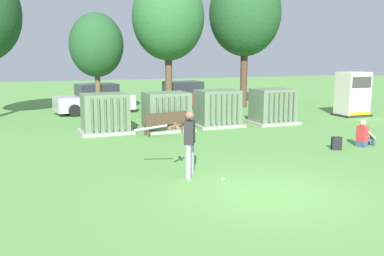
{
  "coord_description": "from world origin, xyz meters",
  "views": [
    {
      "loc": [
        -5.2,
        -8.37,
        3.15
      ],
      "look_at": [
        -0.47,
        3.5,
        1.0
      ],
      "focal_mm": 40.45,
      "sensor_mm": 36.0,
      "label": 1
    }
  ],
  "objects": [
    {
      "name": "ground_plane",
      "position": [
        0.0,
        0.0,
        0.0
      ],
      "size": [
        96.0,
        96.0,
        0.0
      ],
      "primitive_type": "plane",
      "color": "#5B9947"
    },
    {
      "name": "transformer_west",
      "position": [
        -2.02,
        9.22,
        0.79
      ],
      "size": [
        2.1,
        1.7,
        1.62
      ],
      "color": "#9E9B93",
      "rests_on": "ground"
    },
    {
      "name": "transformer_mid_west",
      "position": [
        0.5,
        8.86,
        0.79
      ],
      "size": [
        2.1,
        1.7,
        1.62
      ],
      "color": "#9E9B93",
      "rests_on": "ground"
    },
    {
      "name": "transformer_mid_east",
      "position": [
        2.98,
        9.1,
        0.79
      ],
      "size": [
        2.1,
        1.7,
        1.62
      ],
      "color": "#9E9B93",
      "rests_on": "ground"
    },
    {
      "name": "transformer_east",
      "position": [
        5.71,
        8.84,
        0.79
      ],
      "size": [
        2.1,
        1.7,
        1.62
      ],
      "color": "#9E9B93",
      "rests_on": "ground"
    },
    {
      "name": "generator_enclosure",
      "position": [
        10.97,
        9.49,
        1.14
      ],
      "size": [
        1.6,
        1.4,
        2.3
      ],
      "color": "#262626",
      "rests_on": "ground"
    },
    {
      "name": "park_bench",
      "position": [
        0.12,
        7.92,
        0.54
      ],
      "size": [
        1.84,
        0.73,
        0.92
      ],
      "color": "#4C3828",
      "rests_on": "ground"
    },
    {
      "name": "batter",
      "position": [
        -1.23,
        1.92,
        0.98
      ],
      "size": [
        1.49,
        1.07,
        1.74
      ],
      "color": "gray",
      "rests_on": "ground"
    },
    {
      "name": "sports_ball",
      "position": [
        -0.54,
        1.21,
        0.04
      ],
      "size": [
        0.09,
        0.09,
        0.09
      ],
      "primitive_type": "sphere",
      "color": "white",
      "rests_on": "ground"
    },
    {
      "name": "seated_spectator",
      "position": [
        5.88,
        3.19,
        0.38
      ],
      "size": [
        0.77,
        0.61,
        0.96
      ],
      "color": "#384C75",
      "rests_on": "ground"
    },
    {
      "name": "backpack",
      "position": [
        4.63,
        3.11,
        0.21
      ],
      "size": [
        0.37,
        0.35,
        0.44
      ],
      "color": "black",
      "rests_on": "ground"
    },
    {
      "name": "tree_center_left",
      "position": [
        -1.36,
        14.74,
        3.67
      ],
      "size": [
        2.8,
        2.8,
        5.35
      ],
      "color": "brown",
      "rests_on": "ground"
    },
    {
      "name": "tree_center_right",
      "position": [
        2.57,
        14.66,
        5.18
      ],
      "size": [
        3.95,
        3.95,
        7.55
      ],
      "color": "brown",
      "rests_on": "ground"
    },
    {
      "name": "tree_right",
      "position": [
        7.5,
        15.0,
        5.6
      ],
      "size": [
        4.27,
        4.27,
        8.17
      ],
      "color": "#4C3828",
      "rests_on": "ground"
    },
    {
      "name": "parked_car_leftmost",
      "position": [
        -1.4,
        15.57,
        0.75
      ],
      "size": [
        4.37,
        2.29,
        1.62
      ],
      "color": "#B2B2B7",
      "rests_on": "ground"
    },
    {
      "name": "parked_car_left_of_center",
      "position": [
        3.74,
        15.82,
        0.75
      ],
      "size": [
        4.21,
        1.95,
        1.62
      ],
      "color": "maroon",
      "rests_on": "ground"
    }
  ]
}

